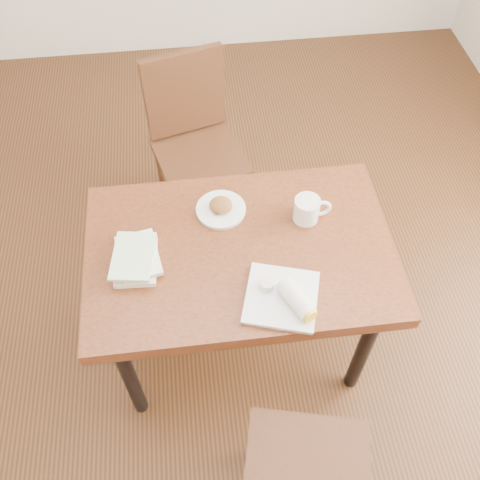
{
  "coord_description": "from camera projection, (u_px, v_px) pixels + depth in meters",
  "views": [
    {
      "loc": [
        -0.14,
        -1.18,
        2.38
      ],
      "look_at": [
        0.0,
        0.0,
        0.8
      ],
      "focal_mm": 40.0,
      "sensor_mm": 36.0,
      "label": 1
    }
  ],
  "objects": [
    {
      "name": "ground",
      "position": [
        240.0,
        339.0,
        2.62
      ],
      "size": [
        4.0,
        5.0,
        0.01
      ],
      "primitive_type": "cube",
      "color": "#472814",
      "rests_on": "ground"
    },
    {
      "name": "book_stack",
      "position": [
        136.0,
        258.0,
        1.96
      ],
      "size": [
        0.2,
        0.25,
        0.06
      ],
      "color": "white",
      "rests_on": "table"
    },
    {
      "name": "plate_scone",
      "position": [
        221.0,
        208.0,
        2.11
      ],
      "size": [
        0.2,
        0.2,
        0.06
      ],
      "color": "white",
      "rests_on": "table"
    },
    {
      "name": "coffee_mug",
      "position": [
        308.0,
        209.0,
        2.07
      ],
      "size": [
        0.15,
        0.1,
        0.1
      ],
      "color": "white",
      "rests_on": "table"
    },
    {
      "name": "room_walls",
      "position": [
        240.0,
        37.0,
        1.32
      ],
      "size": [
        4.02,
        5.02,
        2.8
      ],
      "color": "silver",
      "rests_on": "ground"
    },
    {
      "name": "table",
      "position": [
        240.0,
        261.0,
        2.09
      ],
      "size": [
        1.17,
        0.76,
        0.75
      ],
      "color": "maroon",
      "rests_on": "ground"
    },
    {
      "name": "plate_burrito",
      "position": [
        286.0,
        298.0,
        1.86
      ],
      "size": [
        0.31,
        0.31,
        0.08
      ],
      "color": "white",
      "rests_on": "table"
    },
    {
      "name": "chair_far",
      "position": [
        194.0,
        135.0,
        2.69
      ],
      "size": [
        0.51,
        0.51,
        0.95
      ],
      "color": "#432313",
      "rests_on": "ground"
    }
  ]
}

